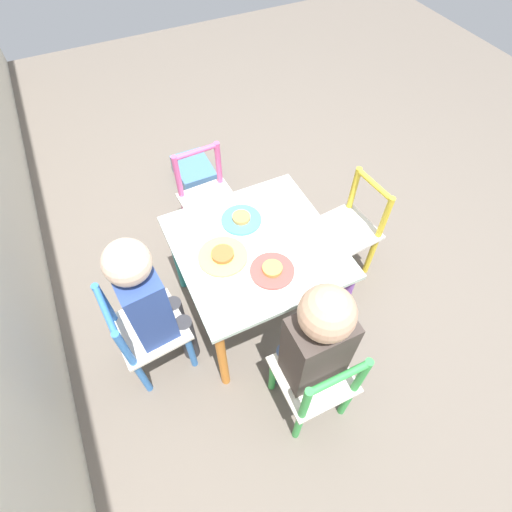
# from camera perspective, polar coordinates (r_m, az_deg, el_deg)

# --- Properties ---
(ground_plane) EXTENTS (6.00, 6.00, 0.00)m
(ground_plane) POSITION_cam_1_polar(r_m,az_deg,el_deg) (1.95, -0.00, -7.24)
(ground_plane) COLOR #6B6056
(kids_table) EXTENTS (0.61, 0.61, 0.48)m
(kids_table) POSITION_cam_1_polar(r_m,az_deg,el_deg) (1.60, -0.00, 0.07)
(kids_table) COLOR silver
(kids_table) RESTS_ON ground_plane
(chair_green) EXTENTS (0.26, 0.26, 0.53)m
(chair_green) POSITION_cam_1_polar(r_m,az_deg,el_deg) (1.54, 8.51, -17.39)
(chair_green) COLOR silver
(chair_green) RESTS_ON ground_plane
(chair_blue) EXTENTS (0.28, 0.28, 0.53)m
(chair_blue) POSITION_cam_1_polar(r_m,az_deg,el_deg) (1.66, -15.52, -10.48)
(chair_blue) COLOR silver
(chair_blue) RESTS_ON ground_plane
(chair_pink) EXTENTS (0.27, 0.27, 0.53)m
(chair_pink) POSITION_cam_1_polar(r_m,az_deg,el_deg) (2.03, -6.83, 7.65)
(chair_pink) COLOR silver
(chair_pink) RESTS_ON ground_plane
(chair_yellow) EXTENTS (0.28, 0.28, 0.53)m
(chair_yellow) POSITION_cam_1_polar(r_m,az_deg,el_deg) (1.94, 13.07, 3.51)
(chair_yellow) COLOR silver
(chair_yellow) RESTS_ON ground_plane
(child_left) EXTENTS (0.22, 0.20, 0.79)m
(child_left) POSITION_cam_1_polar(r_m,az_deg,el_deg) (1.35, 8.35, -12.19)
(child_left) COLOR #4C608E
(child_left) RESTS_ON ground_plane
(child_back) EXTENTS (0.21, 0.22, 0.78)m
(child_back) POSITION_cam_1_polar(r_m,az_deg,el_deg) (1.49, -15.06, -6.04)
(child_back) COLOR #38383D
(child_back) RESTS_ON ground_plane
(plate_left) EXTENTS (0.16, 0.16, 0.03)m
(plate_left) POSITION_cam_1_polar(r_m,az_deg,el_deg) (1.47, 2.33, -2.03)
(plate_left) COLOR #E54C47
(plate_left) RESTS_ON kids_table
(plate_back) EXTENTS (0.19, 0.19, 0.03)m
(plate_back) POSITION_cam_1_polar(r_m,az_deg,el_deg) (1.51, -4.77, 0.03)
(plate_back) COLOR #EADB66
(plate_back) RESTS_ON kids_table
(plate_right) EXTENTS (0.16, 0.16, 0.03)m
(plate_right) POSITION_cam_1_polar(r_m,az_deg,el_deg) (1.62, -2.11, 5.27)
(plate_right) COLOR #4C9EE0
(plate_right) RESTS_ON kids_table
(storage_bin) EXTENTS (0.28, 0.20, 0.12)m
(storage_bin) POSITION_cam_1_polar(r_m,az_deg,el_deg) (2.50, -8.82, 11.70)
(storage_bin) COLOR #4C7FB7
(storage_bin) RESTS_ON ground_plane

